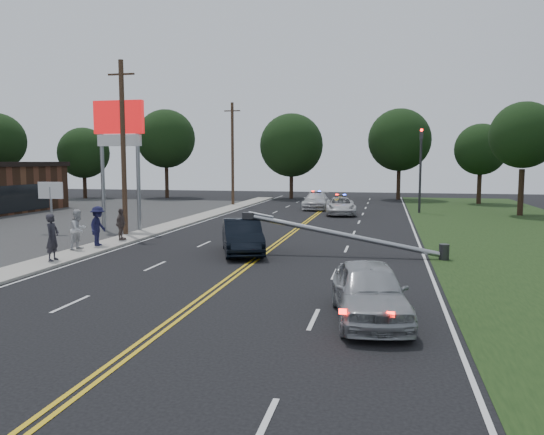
% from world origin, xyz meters
% --- Properties ---
extents(ground, '(120.00, 120.00, 0.00)m').
position_xyz_m(ground, '(0.00, 0.00, 0.00)').
color(ground, black).
rests_on(ground, ground).
extents(sidewalk, '(1.80, 70.00, 0.12)m').
position_xyz_m(sidewalk, '(-8.40, 10.00, 0.06)').
color(sidewalk, '#A29D92').
rests_on(sidewalk, ground).
extents(centerline_yellow, '(0.36, 80.00, 0.00)m').
position_xyz_m(centerline_yellow, '(0.00, 10.00, 0.01)').
color(centerline_yellow, gold).
rests_on(centerline_yellow, ground).
extents(pylon_sign, '(3.20, 0.35, 8.00)m').
position_xyz_m(pylon_sign, '(-10.50, 14.00, 6.00)').
color(pylon_sign, gray).
rests_on(pylon_sign, ground).
extents(small_sign, '(1.60, 0.14, 3.10)m').
position_xyz_m(small_sign, '(-14.00, 12.00, 2.33)').
color(small_sign, gray).
rests_on(small_sign, ground).
extents(traffic_signal, '(0.28, 0.41, 7.05)m').
position_xyz_m(traffic_signal, '(8.30, 30.00, 4.21)').
color(traffic_signal, '#2D2D30').
rests_on(traffic_signal, ground).
extents(fallen_streetlight, '(9.36, 0.44, 1.91)m').
position_xyz_m(fallen_streetlight, '(4.19, 8.00, 0.92)').
color(fallen_streetlight, '#2D2D30').
rests_on(fallen_streetlight, ground).
extents(utility_pole_mid, '(1.60, 0.28, 10.00)m').
position_xyz_m(utility_pole_mid, '(-9.20, 12.00, 5.08)').
color(utility_pole_mid, '#382619').
rests_on(utility_pole_mid, ground).
extents(utility_pole_far, '(1.60, 0.28, 10.00)m').
position_xyz_m(utility_pole_far, '(-9.20, 34.00, 5.08)').
color(utility_pole_far, '#382619').
rests_on(utility_pole_far, ground).
extents(tree_4, '(5.91, 5.91, 8.29)m').
position_xyz_m(tree_4, '(-29.27, 40.43, 5.32)').
color(tree_4, black).
rests_on(tree_4, ground).
extents(tree_5, '(6.94, 6.94, 10.50)m').
position_xyz_m(tree_5, '(-20.28, 43.58, 7.02)').
color(tree_5, black).
rests_on(tree_5, ground).
extents(tree_6, '(7.35, 7.35, 9.89)m').
position_xyz_m(tree_6, '(-5.36, 45.18, 6.20)').
color(tree_6, black).
rests_on(tree_6, ground).
extents(tree_7, '(7.03, 7.03, 10.28)m').
position_xyz_m(tree_7, '(6.89, 46.02, 6.75)').
color(tree_7, black).
rests_on(tree_7, ground).
extents(tree_8, '(5.21, 5.21, 8.16)m').
position_xyz_m(tree_8, '(14.85, 41.51, 5.54)').
color(tree_8, black).
rests_on(tree_8, ground).
extents(tree_9, '(5.25, 5.25, 9.03)m').
position_xyz_m(tree_9, '(16.10, 29.61, 6.38)').
color(tree_9, black).
rests_on(tree_9, ground).
extents(crashed_sedan, '(3.25, 5.15, 1.60)m').
position_xyz_m(crashed_sedan, '(-1.00, 7.73, 0.80)').
color(crashed_sedan, black).
rests_on(crashed_sedan, ground).
extents(waiting_sedan, '(2.61, 4.90, 1.59)m').
position_xyz_m(waiting_sedan, '(5.17, -1.68, 0.79)').
color(waiting_sedan, '#A2A5AA').
rests_on(waiting_sedan, ground).
extents(emergency_a, '(2.93, 5.31, 1.41)m').
position_xyz_m(emergency_a, '(1.94, 27.11, 0.70)').
color(emergency_a, silver).
rests_on(emergency_a, ground).
extents(emergency_b, '(2.26, 5.31, 1.53)m').
position_xyz_m(emergency_b, '(-0.68, 31.79, 0.76)').
color(emergency_b, silver).
rests_on(emergency_b, ground).
extents(bystander_a, '(0.54, 0.76, 1.99)m').
position_xyz_m(bystander_a, '(-8.20, 3.68, 1.11)').
color(bystander_a, '#27262D').
rests_on(bystander_a, sidewalk).
extents(bystander_b, '(0.87, 1.03, 1.91)m').
position_xyz_m(bystander_b, '(-8.77, 6.53, 1.08)').
color(bystander_b, silver).
rests_on(bystander_b, sidewalk).
extents(bystander_c, '(0.83, 1.33, 1.97)m').
position_xyz_m(bystander_c, '(-8.46, 7.76, 1.11)').
color(bystander_c, '#161639').
rests_on(bystander_c, sidewalk).
extents(bystander_d, '(0.47, 1.03, 1.71)m').
position_xyz_m(bystander_d, '(-8.27, 9.73, 0.98)').
color(bystander_d, '#5B4D48').
rests_on(bystander_d, sidewalk).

